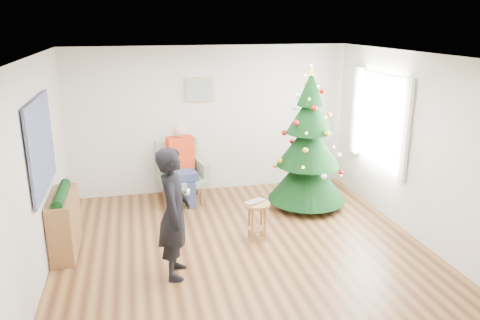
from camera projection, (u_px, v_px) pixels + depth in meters
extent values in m
plane|color=brown|center=(243.00, 250.00, 6.39)|extent=(5.00, 5.00, 0.00)
plane|color=white|center=(243.00, 56.00, 5.64)|extent=(5.00, 5.00, 0.00)
plane|color=silver|center=(211.00, 120.00, 8.35)|extent=(5.00, 0.00, 5.00)
plane|color=silver|center=(316.00, 247.00, 3.68)|extent=(5.00, 0.00, 5.00)
plane|color=silver|center=(36.00, 172.00, 5.48)|extent=(0.00, 5.00, 5.00)
plane|color=silver|center=(416.00, 147.00, 6.55)|extent=(0.00, 5.00, 5.00)
cube|color=white|center=(380.00, 119.00, 7.42)|extent=(0.04, 1.30, 1.40)
cube|color=white|center=(404.00, 130.00, 6.72)|extent=(0.05, 0.25, 1.50)
cube|color=white|center=(356.00, 111.00, 8.12)|extent=(0.05, 0.25, 1.50)
cylinder|color=#3F2816|center=(306.00, 197.00, 7.87)|extent=(0.10, 0.10, 0.30)
cone|color=black|center=(307.00, 175.00, 7.75)|extent=(1.29, 1.29, 0.84)
cone|color=black|center=(309.00, 143.00, 7.59)|extent=(1.03, 1.03, 0.74)
cone|color=black|center=(310.00, 113.00, 7.45)|extent=(0.75, 0.75, 0.64)
cone|color=black|center=(311.00, 88.00, 7.34)|extent=(0.44, 0.44, 0.54)
cone|color=gold|center=(312.00, 71.00, 7.26)|extent=(0.14, 0.14, 0.14)
cylinder|color=brown|center=(257.00, 205.00, 6.55)|extent=(0.37, 0.37, 0.04)
cylinder|color=brown|center=(257.00, 228.00, 6.66)|extent=(0.28, 0.28, 0.02)
imported|color=silver|center=(257.00, 202.00, 6.54)|extent=(0.36, 0.33, 0.02)
cube|color=gray|center=(182.00, 181.00, 7.98)|extent=(0.84, 0.80, 0.12)
cube|color=gray|center=(176.00, 157.00, 8.16)|extent=(0.75, 0.25, 0.60)
cube|color=gray|center=(162.00, 174.00, 7.81)|extent=(0.20, 0.59, 0.30)
cube|color=gray|center=(201.00, 169.00, 8.06)|extent=(0.20, 0.59, 0.30)
cube|color=navy|center=(183.00, 175.00, 7.86)|extent=(0.49, 0.51, 0.14)
cube|color=red|center=(180.00, 152.00, 7.99)|extent=(0.47, 0.30, 0.55)
sphere|color=tan|center=(180.00, 131.00, 7.86)|extent=(0.23, 0.23, 0.23)
imported|color=black|center=(174.00, 213.00, 5.55)|extent=(0.48, 0.65, 1.62)
cube|color=white|center=(188.00, 192.00, 5.48)|extent=(0.06, 0.13, 0.04)
cube|color=brown|center=(65.00, 224.00, 6.25)|extent=(0.31, 1.00, 0.80)
cylinder|color=black|center=(61.00, 194.00, 6.13)|extent=(0.14, 0.90, 0.14)
cube|color=black|center=(41.00, 145.00, 5.69)|extent=(0.03, 1.50, 1.15)
cube|color=tan|center=(199.00, 90.00, 8.12)|extent=(0.52, 0.03, 0.42)
cube|color=gray|center=(199.00, 90.00, 8.10)|extent=(0.44, 0.02, 0.34)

